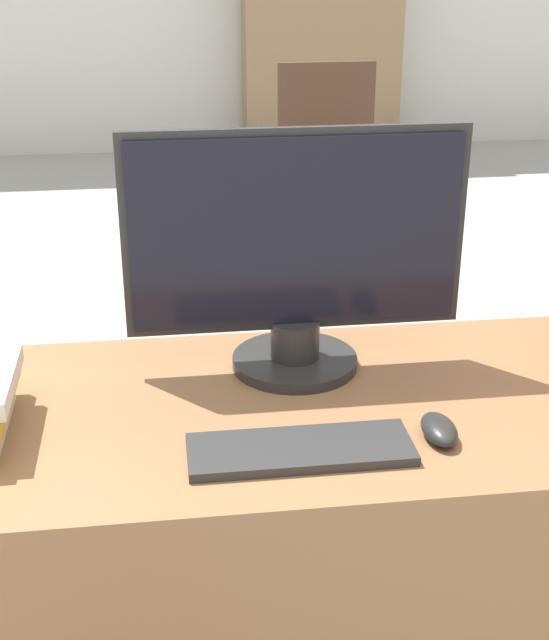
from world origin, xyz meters
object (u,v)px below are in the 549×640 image
mouse (439,429)px  keyboard (300,450)px  monitor (296,254)px  far_chair (329,164)px

mouse → keyboard: bearing=-175.7°
monitor → far_chair: 2.49m
keyboard → far_chair: size_ratio=0.36×
mouse → monitor: bearing=123.2°
monitor → mouse: bearing=-56.8°
monitor → mouse: 0.40m
mouse → far_chair: far_chair is taller
monitor → far_chair: size_ratio=0.63×
monitor → keyboard: (-0.04, -0.31, -0.21)m
far_chair → monitor: bearing=-103.0°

